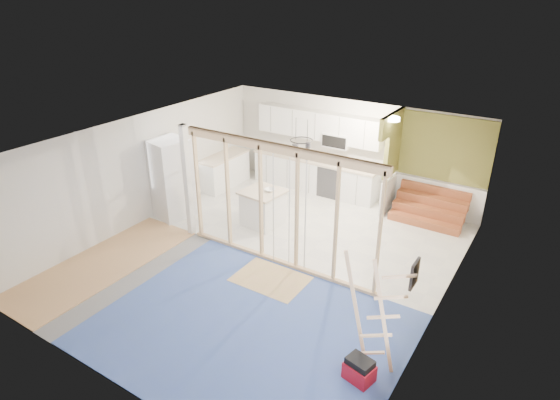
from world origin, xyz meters
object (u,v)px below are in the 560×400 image
Objects in this scene: fridge at (171,179)px; island at (263,208)px; ladder at (373,314)px; toolbox at (359,370)px.

fridge is 2.35m from island.
fridge is 6.46m from ladder.
ladder is at bearing -31.64° from island.
ladder is at bearing 102.35° from toolbox.
toolbox is (3.95, -3.28, -0.25)m from island.
fridge is 4.17× the size of toolbox.
fridge is 2.03× the size of island.
fridge reaches higher than toolbox.
ladder is (0.01, 0.32, 0.79)m from toolbox.
fridge reaches higher than island.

